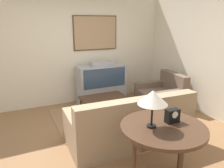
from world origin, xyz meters
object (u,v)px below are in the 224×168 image
object	(u,v)px
armchair	(161,96)
table_lamp	(153,98)
tv	(101,84)
mantel_clock	(172,116)
console_table	(163,131)
coffee_table	(103,99)
couch	(130,125)

from	to	relation	value
armchair	table_lamp	bearing A→B (deg)	-34.10
table_lamp	tv	bearing A→B (deg)	78.89
armchair	mantel_clock	world-z (taller)	mantel_clock
table_lamp	mantel_clock	size ratio (longest dim) A/B	2.57
console_table	coffee_table	bearing A→B (deg)	85.81
coffee_table	mantel_clock	bearing A→B (deg)	-90.04
couch	console_table	bearing A→B (deg)	85.06
armchair	table_lamp	size ratio (longest dim) A/B	2.34
coffee_table	couch	bearing A→B (deg)	-91.91
armchair	console_table	xyz separation A→B (m)	(-1.63, -2.11, 0.44)
tv	mantel_clock	distance (m)	3.00
coffee_table	table_lamp	world-z (taller)	table_lamp
armchair	coffee_table	world-z (taller)	armchair
coffee_table	mantel_clock	size ratio (longest dim) A/B	5.49
armchair	table_lamp	xyz separation A→B (m)	(-1.78, -2.06, 0.88)
table_lamp	couch	bearing A→B (deg)	74.44
console_table	table_lamp	xyz separation A→B (m)	(-0.15, 0.04, 0.44)
coffee_table	table_lamp	distance (m)	2.35
couch	armchair	xyz separation A→B (m)	(1.51, 1.09, -0.04)
couch	armchair	bearing A→B (deg)	-142.21
tv	console_table	distance (m)	3.05
coffee_table	console_table	world-z (taller)	console_table
armchair	coffee_table	distance (m)	1.48
couch	mantel_clock	size ratio (longest dim) A/B	11.67
console_table	table_lamp	distance (m)	0.46
coffee_table	mantel_clock	xyz separation A→B (m)	(-0.00, -2.20, 0.49)
couch	table_lamp	size ratio (longest dim) A/B	4.55
couch	table_lamp	xyz separation A→B (m)	(-0.27, -0.98, 0.84)
couch	console_table	distance (m)	1.10
tv	couch	world-z (taller)	tv
tv	coffee_table	world-z (taller)	tv
armchair	console_table	distance (m)	2.70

